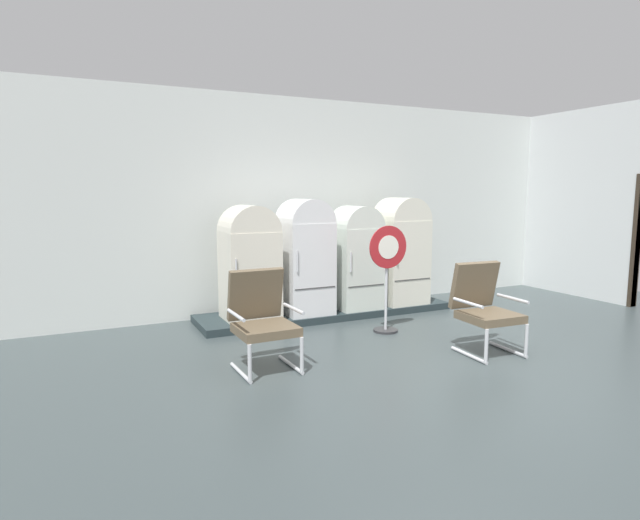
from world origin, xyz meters
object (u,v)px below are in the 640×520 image
(refrigerator_2, at_px, (356,254))
(sign_stand, at_px, (387,276))
(armchair_left, at_px, (262,316))
(refrigerator_1, at_px, (305,253))
(refrigerator_0, at_px, (249,259))
(refrigerator_3, at_px, (401,247))
(armchair_right, at_px, (484,305))

(refrigerator_2, distance_m, sign_stand, 1.07)
(armchair_left, height_order, sign_stand, sign_stand)
(refrigerator_2, bearing_deg, refrigerator_1, 177.57)
(sign_stand, bearing_deg, refrigerator_2, 82.91)
(refrigerator_0, xyz_separation_m, refrigerator_3, (2.44, -0.02, 0.05))
(armchair_right, bearing_deg, sign_stand, 114.39)
(refrigerator_0, distance_m, armchair_right, 3.07)
(refrigerator_1, distance_m, refrigerator_2, 0.81)
(armchair_right, bearing_deg, armchair_left, 166.73)
(armchair_left, bearing_deg, refrigerator_2, 38.74)
(refrigerator_0, relative_size, refrigerator_3, 0.95)
(refrigerator_2, relative_size, armchair_right, 1.49)
(refrigerator_1, bearing_deg, armchair_left, -126.48)
(refrigerator_0, distance_m, refrigerator_3, 2.44)
(armchair_right, xyz_separation_m, sign_stand, (-0.54, 1.18, 0.19))
(armchair_right, bearing_deg, refrigerator_0, 132.05)
(refrigerator_3, bearing_deg, armchair_left, -149.85)
(refrigerator_0, distance_m, refrigerator_2, 1.63)
(refrigerator_2, relative_size, refrigerator_3, 0.93)
(refrigerator_0, bearing_deg, sign_stand, -35.64)
(refrigerator_2, height_order, armchair_right, refrigerator_2)
(refrigerator_1, bearing_deg, refrigerator_2, -2.43)
(refrigerator_1, relative_size, armchair_right, 1.59)
(refrigerator_1, relative_size, armchair_left, 1.59)
(refrigerator_1, xyz_separation_m, refrigerator_3, (1.62, -0.02, 0.00))
(refrigerator_1, bearing_deg, refrigerator_0, -179.93)
(refrigerator_1, height_order, refrigerator_3, refrigerator_3)
(refrigerator_1, relative_size, sign_stand, 1.16)
(refrigerator_0, height_order, sign_stand, refrigerator_0)
(armchair_right, bearing_deg, refrigerator_1, 118.27)
(refrigerator_3, xyz_separation_m, sign_stand, (-0.94, -1.06, -0.23))
(armchair_left, bearing_deg, armchair_right, -13.27)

